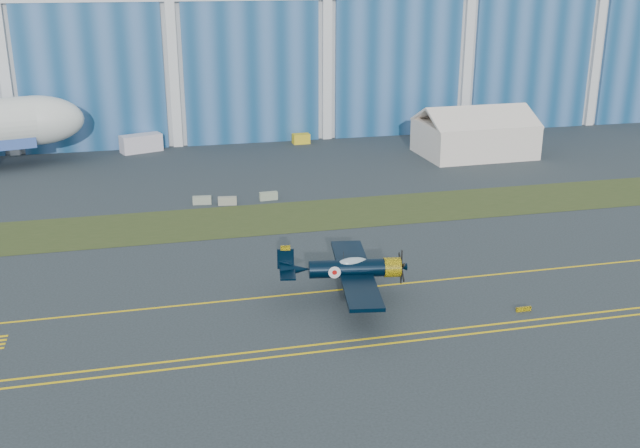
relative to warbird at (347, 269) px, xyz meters
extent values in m
plane|color=#2D363C|center=(-9.71, 6.79, -2.55)|extent=(260.00, 260.00, 0.00)
cube|color=#475128|center=(-9.71, 20.79, -2.53)|extent=(260.00, 10.00, 0.02)
cube|color=silver|center=(-9.71, 78.79, 12.45)|extent=(220.00, 45.00, 30.00)
cube|color=navy|center=(-9.71, 55.99, 7.45)|extent=(220.00, 0.60, 20.00)
cube|color=yellow|center=(-9.71, 1.79, -2.54)|extent=(200.00, 0.20, 0.02)
cube|color=yellow|center=(-9.71, -7.71, -2.54)|extent=(80.00, 0.20, 0.02)
cube|color=yellow|center=(-9.71, -6.71, -2.54)|extent=(80.00, 0.20, 0.02)
cube|color=yellow|center=(12.29, -5.21, -2.37)|extent=(1.20, 0.15, 0.35)
cube|color=silver|center=(-14.87, 53.84, -1.34)|extent=(6.01, 3.97, 2.42)
cube|color=yellow|center=(7.86, 53.70, -1.84)|extent=(2.51, 1.64, 1.42)
cube|color=gray|center=(-8.80, 27.30, -2.10)|extent=(2.06, 0.82, 0.90)
cube|color=gray|center=(-6.15, 26.43, -2.10)|extent=(2.06, 0.86, 0.90)
cube|color=gray|center=(-1.51, 27.18, -2.10)|extent=(2.03, 0.72, 0.90)
camera|label=1|loc=(-14.39, -51.10, 21.90)|focal=42.00mm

